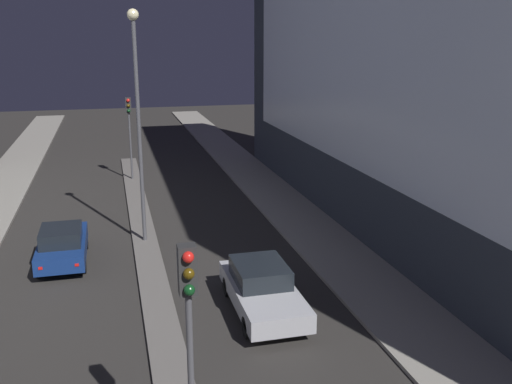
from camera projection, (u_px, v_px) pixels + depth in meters
name	position (u px, v px, depth m)	size (l,w,h in m)	color
building_right	(421.00, 22.00, 23.81)	(6.01, 33.00, 18.02)	#2D333D
median_strip	(144.00, 237.00, 24.59)	(1.02, 33.69, 0.12)	#66605B
traffic_light_near	(189.00, 316.00, 10.00)	(0.32, 0.42, 4.88)	#4C4C51
traffic_light_mid	(129.00, 120.00, 33.60)	(0.32, 0.42, 4.88)	#4C4C51
street_lamp	(138.00, 102.00, 22.59)	(0.45, 0.45, 9.35)	#4C4C51
car_left_lane	(62.00, 244.00, 21.81)	(1.74, 4.19, 1.48)	navy
car_right_lane	(262.00, 288.00, 17.97)	(1.90, 4.62, 1.50)	#B2B2B7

